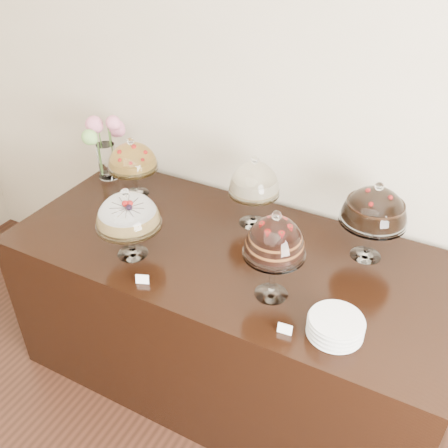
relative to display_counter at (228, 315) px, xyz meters
The scene contains 11 objects.
wall_back 1.19m from the display_counter, 80.63° to the left, with size 5.00×0.04×3.00m, color beige.
display_counter is the anchor object (origin of this frame).
cake_stand_sugar_sponge 0.83m from the display_counter, 147.73° to the right, with size 0.31×0.31×0.37m.
cake_stand_choco_layer 0.83m from the display_counter, 32.64° to the right, with size 0.26×0.26×0.43m.
cake_stand_cheesecake 0.75m from the display_counter, 88.80° to the left, with size 0.27×0.27×0.39m.
cake_stand_dark_choco 0.98m from the display_counter, 23.57° to the left, with size 0.31×0.31×0.41m.
cake_stand_fruit_tart 1.02m from the display_counter, 162.68° to the left, with size 0.29×0.29×0.35m.
flower_vase 1.25m from the display_counter, 162.04° to the left, with size 0.22×0.34×0.41m.
plate_stack 0.86m from the display_counter, 25.41° to the right, with size 0.22×0.22×0.08m.
price_card_left 0.66m from the display_counter, 119.13° to the right, with size 0.06×0.01×0.04m, color white.
price_card_right 0.76m from the display_counter, 40.57° to the right, with size 0.06×0.01×0.04m, color white.
Camera 1 is at (0.81, 0.70, 2.39)m, focal length 40.00 mm.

